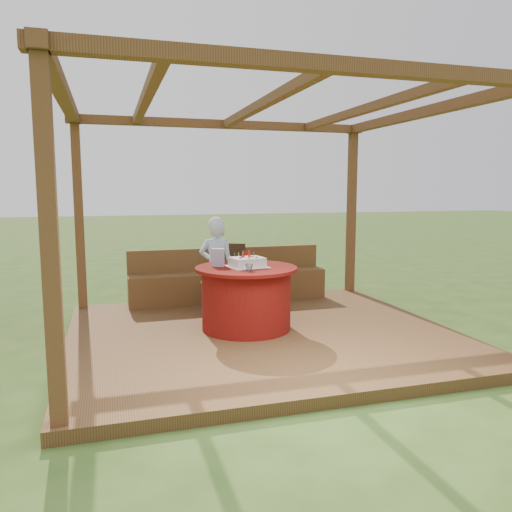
% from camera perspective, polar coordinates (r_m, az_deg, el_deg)
% --- Properties ---
extents(ground, '(60.00, 60.00, 0.00)m').
position_cam_1_polar(ground, '(6.13, 0.67, -9.60)').
color(ground, '#2E4918').
rests_on(ground, ground).
extents(deck, '(4.50, 4.00, 0.12)m').
position_cam_1_polar(deck, '(6.12, 0.67, -9.06)').
color(deck, brown).
rests_on(deck, ground).
extents(pergola, '(4.50, 4.00, 2.72)m').
position_cam_1_polar(pergola, '(5.89, 0.71, 13.38)').
color(pergola, brown).
rests_on(pergola, deck).
extents(bench, '(3.00, 0.42, 0.80)m').
position_cam_1_polar(bench, '(7.65, -3.13, -3.16)').
color(bench, brown).
rests_on(bench, deck).
extents(table, '(1.24, 1.24, 0.77)m').
position_cam_1_polar(table, '(6.09, -1.12, -4.77)').
color(table, maroon).
rests_on(table, deck).
extents(chair, '(0.61, 0.61, 0.91)m').
position_cam_1_polar(chair, '(7.26, -3.19, -1.76)').
color(chair, '#311F0F').
rests_on(chair, deck).
extents(elderly_woman, '(0.53, 0.41, 1.33)m').
position_cam_1_polar(elderly_woman, '(6.89, -4.54, -0.97)').
color(elderly_woman, '#A1CDEF').
rests_on(elderly_woman, deck).
extents(birthday_cake, '(0.50, 0.50, 0.19)m').
position_cam_1_polar(birthday_cake, '(6.02, -1.01, -0.70)').
color(birthday_cake, white).
rests_on(birthday_cake, table).
extents(gift_bag, '(0.17, 0.14, 0.22)m').
position_cam_1_polar(gift_bag, '(6.07, -4.38, -0.16)').
color(gift_bag, '#D288BA').
rests_on(gift_bag, table).
extents(drinking_glass, '(0.09, 0.09, 0.08)m').
position_cam_1_polar(drinking_glass, '(5.71, -0.79, -1.32)').
color(drinking_glass, white).
rests_on(drinking_glass, table).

